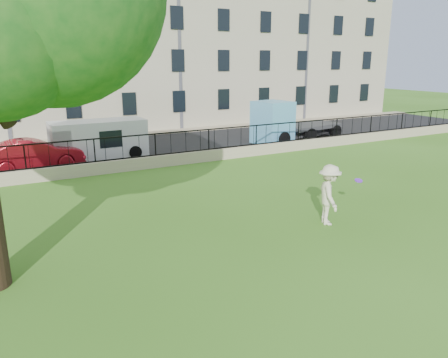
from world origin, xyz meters
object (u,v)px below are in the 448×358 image
blue_truck (297,120)px  red_sedan (34,155)px  frisbee (359,180)px  man (329,195)px  white_van (99,140)px

blue_truck → red_sedan: bearing=173.8°
frisbee → red_sedan: 15.46m
man → blue_truck: 15.77m
frisbee → white_van: bearing=112.4°
red_sedan → frisbee: bearing=-149.1°
white_van → blue_truck: 13.09m
man → white_van: 14.26m
man → red_sedan: 14.76m
red_sedan → blue_truck: blue_truck is taller
frisbee → blue_truck: (7.50, 12.98, 0.06)m
frisbee → white_van: size_ratio=0.05×
frisbee → blue_truck: blue_truck is taller
frisbee → blue_truck: bearing=60.0°
frisbee → white_van: (-5.58, 13.55, -0.24)m
man → red_sedan: man is taller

